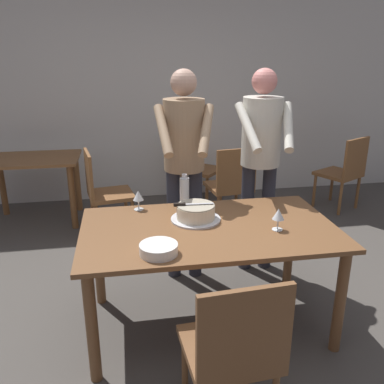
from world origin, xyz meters
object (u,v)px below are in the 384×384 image
(background_chair_1, at_px, (344,170))
(cake_on_platter, at_px, (196,213))
(chair_near_side, at_px, (234,349))
(background_table, at_px, (34,172))
(background_chair_0, at_px, (103,190))
(water_bottle, at_px, (184,192))
(background_chair_3, at_px, (231,183))
(cake_knife, at_px, (185,204))
(person_standing_beside, at_px, (261,150))
(plate_stack, at_px, (159,249))
(wine_glass_near, at_px, (138,196))
(person_cutting_cake, at_px, (184,154))
(main_dining_table, at_px, (209,241))
(background_chair_2, at_px, (196,164))
(wine_glass_far, at_px, (278,215))

(background_chair_1, bearing_deg, cake_on_platter, -140.07)
(cake_on_platter, relative_size, chair_near_side, 0.38)
(chair_near_side, bearing_deg, background_table, 115.92)
(background_chair_0, bearing_deg, water_bottle, -62.75)
(background_chair_3, bearing_deg, background_table, 166.61)
(water_bottle, xyz_separation_m, background_chair_3, (0.70, 1.26, -0.37))
(cake_knife, bearing_deg, person_standing_beside, 39.02)
(plate_stack, bearing_deg, wine_glass_near, 96.40)
(plate_stack, height_order, person_cutting_cake, person_cutting_cake)
(main_dining_table, height_order, background_chair_2, background_chair_2)
(water_bottle, xyz_separation_m, background_chair_1, (2.16, 1.52, -0.37))
(main_dining_table, xyz_separation_m, background_chair_3, (0.60, 1.65, -0.16))
(main_dining_table, bearing_deg, chair_near_side, -93.84)
(background_table, bearing_deg, person_standing_beside, -34.40)
(background_table, bearing_deg, cake_knife, -55.62)
(person_standing_beside, height_order, background_chair_0, person_standing_beside)
(main_dining_table, xyz_separation_m, person_cutting_cake, (-0.06, 0.69, 0.43))
(background_chair_1, height_order, background_chair_2, same)
(main_dining_table, distance_m, background_chair_2, 2.52)
(background_chair_1, distance_m, background_chair_3, 1.49)
(main_dining_table, xyz_separation_m, cake_on_platter, (-0.07, 0.13, 0.15))
(wine_glass_near, relative_size, background_table, 0.14)
(cake_on_platter, xyz_separation_m, wine_glass_far, (0.49, -0.25, 0.05))
(cake_on_platter, bearing_deg, plate_stack, -123.23)
(background_chair_1, relative_size, background_chair_2, 1.00)
(wine_glass_far, distance_m, background_chair_1, 2.63)
(background_chair_3, bearing_deg, main_dining_table, -109.90)
(cake_on_platter, bearing_deg, wine_glass_far, -27.04)
(plate_stack, xyz_separation_m, chair_near_side, (0.30, -0.53, -0.29))
(person_cutting_cake, height_order, background_table, person_cutting_cake)
(water_bottle, relative_size, background_table, 0.25)
(wine_glass_near, xyz_separation_m, background_chair_2, (0.81, 2.10, -0.36))
(person_standing_beside, height_order, background_chair_1, person_standing_beside)
(plate_stack, height_order, background_table, plate_stack)
(water_bottle, bearing_deg, background_chair_2, 77.30)
(person_cutting_cake, bearing_deg, person_standing_beside, 2.68)
(chair_near_side, bearing_deg, background_chair_1, 52.53)
(wine_glass_near, distance_m, background_chair_0, 1.36)
(cake_on_platter, height_order, background_chair_2, background_chair_2)
(person_cutting_cake, bearing_deg, main_dining_table, -85.14)
(chair_near_side, bearing_deg, plate_stack, 119.55)
(person_cutting_cake, height_order, background_chair_1, person_cutting_cake)
(wine_glass_near, bearing_deg, background_chair_3, 50.59)
(water_bottle, distance_m, background_chair_3, 1.49)
(background_chair_0, bearing_deg, wine_glass_far, -56.50)
(wine_glass_far, distance_m, background_chair_3, 1.82)
(person_cutting_cake, xyz_separation_m, background_chair_3, (0.66, 0.96, -0.58))
(wine_glass_near, distance_m, water_bottle, 0.34)
(main_dining_table, distance_m, background_chair_3, 1.76)
(plate_stack, height_order, background_chair_3, background_chair_3)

